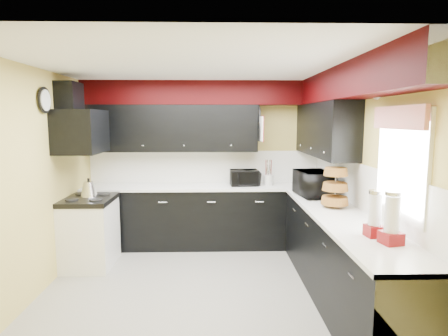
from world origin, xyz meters
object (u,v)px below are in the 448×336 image
at_px(microwave, 314,184).
at_px(kettle, 89,189).
at_px(toaster_oven, 244,178).
at_px(utensil_crock, 268,180).
at_px(knife_block, 256,179).

bearing_deg(microwave, kettle, 80.16).
bearing_deg(kettle, toaster_oven, 16.99).
height_order(microwave, kettle, microwave).
xyz_separation_m(utensil_crock, knife_block, (-0.19, -0.05, 0.03)).
relative_size(toaster_oven, utensil_crock, 2.59).
bearing_deg(toaster_oven, utensil_crock, -0.02).
relative_size(knife_block, kettle, 1.00).
bearing_deg(utensil_crock, microwave, -59.90).
xyz_separation_m(microwave, kettle, (-2.97, 0.16, -0.09)).
xyz_separation_m(knife_block, kettle, (-2.31, -0.63, -0.03)).
distance_m(toaster_oven, microwave, 1.17).
relative_size(toaster_oven, microwave, 0.69).
bearing_deg(kettle, knife_block, 15.23).
bearing_deg(utensil_crock, kettle, -164.89).
distance_m(toaster_oven, utensil_crock, 0.37).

